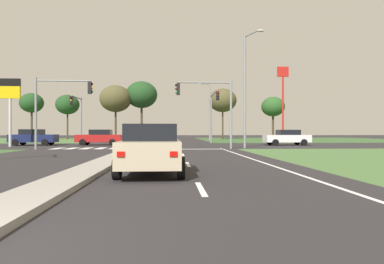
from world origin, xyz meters
TOP-DOWN VIEW (x-y plane):
  - ground_plane at (0.00, 30.00)m, footprint 200.00×200.00m
  - grass_verge_far_left at (-25.50, 54.50)m, footprint 35.00×35.00m
  - grass_verge_far_right at (25.50, 54.50)m, footprint 35.00×35.00m
  - median_island_near at (0.00, 11.00)m, footprint 1.20×22.00m
  - median_island_far at (0.00, 55.00)m, footprint 1.20×36.00m
  - lane_dash_near at (3.50, 4.69)m, footprint 0.14×2.00m
  - lane_dash_second at (3.50, 10.69)m, footprint 0.14×2.00m
  - lane_dash_third at (3.50, 16.69)m, footprint 0.14×2.00m
  - lane_dash_fourth at (3.50, 22.69)m, footprint 0.14×2.00m
  - edge_line_right at (6.85, 12.00)m, footprint 0.14×24.00m
  - stop_bar_near at (3.80, 23.00)m, footprint 6.40×0.50m
  - crosswalk_bar_near at (-6.40, 24.80)m, footprint 0.70×2.80m
  - crosswalk_bar_second at (-5.25, 24.80)m, footprint 0.70×2.80m
  - crosswalk_bar_third at (-4.10, 24.80)m, footprint 0.70×2.80m
  - crosswalk_bar_fourth at (-2.95, 24.80)m, footprint 0.70×2.80m
  - crosswalk_bar_fifth at (-1.80, 24.80)m, footprint 0.70×2.80m
  - crosswalk_bar_sixth at (-0.65, 24.80)m, footprint 0.70×2.80m
  - car_beige_near at (2.17, 7.74)m, footprint 2.04×4.34m
  - car_white_second at (14.47, 29.98)m, footprint 4.52×2.03m
  - car_navy_third at (-10.91, 31.30)m, footprint 4.45×1.97m
  - car_red_fourth at (-4.46, 31.69)m, footprint 4.60×2.03m
  - traffic_signal_far_right at (7.60, 34.48)m, footprint 0.32×5.84m
  - traffic_signal_near_right at (5.95, 23.40)m, footprint 4.57×0.32m
  - traffic_signal_far_left at (-7.60, 35.08)m, footprint 0.32×4.19m
  - traffic_signal_near_left at (-6.01, 23.40)m, footprint 4.44×0.32m
  - street_lamp_second at (9.01, 24.19)m, footprint 1.16×2.31m
  - street_lamp_third at (8.79, 49.61)m, footprint 1.92×0.77m
  - fastfood_pole_sign at (20.79, 49.88)m, footprint 1.80×0.40m
  - fuel_price_totem at (-11.74, 28.22)m, footprint 1.80×0.24m
  - treeline_near at (-23.07, 61.28)m, footprint 4.28×4.28m
  - treeline_second at (-15.81, 58.87)m, footprint 4.18×4.18m
  - treeline_third at (-6.77, 56.00)m, footprint 5.48×5.48m
  - treeline_fourth at (-2.38, 57.16)m, footprint 5.58×5.58m
  - treeline_fifth at (12.38, 58.51)m, footprint 5.12×5.12m
  - treeline_sixth at (21.84, 58.49)m, footprint 4.32×4.32m

SIDE VIEW (x-z plane):
  - ground_plane at x=0.00m, z-range 0.00..0.00m
  - grass_verge_far_left at x=-25.50m, z-range 0.00..0.01m
  - grass_verge_far_right at x=25.50m, z-range 0.00..0.01m
  - lane_dash_near at x=3.50m, z-range 0.00..0.01m
  - lane_dash_second at x=3.50m, z-range 0.00..0.01m
  - lane_dash_third at x=3.50m, z-range 0.00..0.01m
  - lane_dash_fourth at x=3.50m, z-range 0.00..0.01m
  - edge_line_right at x=6.85m, z-range 0.00..0.01m
  - stop_bar_near at x=3.80m, z-range 0.00..0.01m
  - crosswalk_bar_near at x=-6.40m, z-range 0.00..0.01m
  - crosswalk_bar_second at x=-5.25m, z-range 0.00..0.01m
  - crosswalk_bar_third at x=-4.10m, z-range 0.00..0.01m
  - crosswalk_bar_fourth at x=-2.95m, z-range 0.00..0.01m
  - crosswalk_bar_fifth at x=-1.80m, z-range 0.00..0.01m
  - crosswalk_bar_sixth at x=-0.65m, z-range 0.00..0.01m
  - median_island_near at x=0.00m, z-range 0.00..0.14m
  - median_island_far at x=0.00m, z-range 0.00..0.14m
  - car_white_second at x=14.47m, z-range 0.02..1.58m
  - car_red_fourth at x=-4.46m, z-range 0.02..1.60m
  - car_beige_near at x=2.17m, z-range 0.02..1.62m
  - car_navy_third at x=-10.91m, z-range 0.01..1.63m
  - traffic_signal_far_left at x=-7.60m, z-range 1.00..6.40m
  - traffic_signal_near_right at x=5.95m, z-range 1.04..6.57m
  - traffic_signal_near_left at x=-6.01m, z-range 1.04..6.61m
  - traffic_signal_far_right at x=7.60m, z-range 1.17..7.02m
  - fuel_price_totem at x=-11.74m, z-range 1.43..7.61m
  - street_lamp_third at x=8.79m, z-range 0.51..9.48m
  - street_lamp_second at x=9.01m, z-range 0.57..9.93m
  - treeline_sixth at x=21.84m, z-range 2.07..9.96m
  - treeline_second at x=-15.81m, z-range 2.23..10.28m
  - treeline_near at x=-23.07m, z-range 2.42..10.98m
  - treeline_third at x=-6.77m, z-range 2.37..11.82m
  - treeline_fifth at x=12.38m, z-range 2.48..11.83m
  - treeline_fourth at x=-2.38m, z-range 2.76..13.09m
  - fastfood_pole_sign at x=20.79m, z-range 2.69..14.50m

